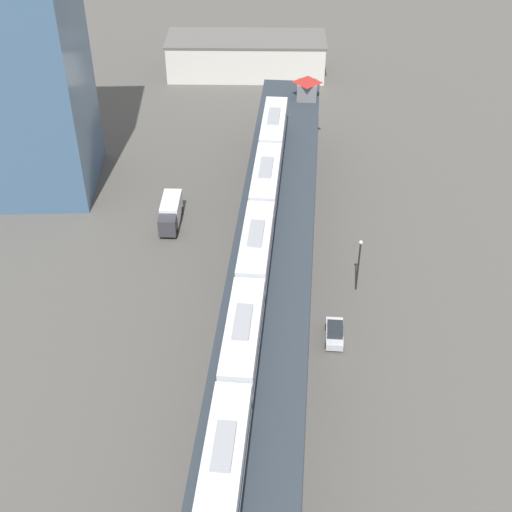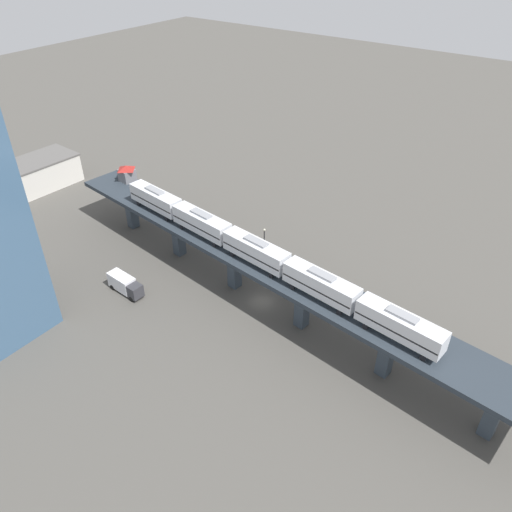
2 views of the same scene
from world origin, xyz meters
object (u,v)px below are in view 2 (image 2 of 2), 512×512
(street_car_blue, at_px, (446,342))
(warehouse_building, at_px, (18,181))
(subway_train, at_px, (256,251))
(street_lamp, at_px, (264,242))
(street_car_silver, at_px, (290,280))
(signal_hut, at_px, (127,173))
(delivery_truck, at_px, (125,284))

(street_car_blue, bearing_deg, warehouse_building, 95.10)
(subway_train, height_order, street_lamp, subway_train)
(warehouse_building, bearing_deg, street_car_silver, -83.47)
(signal_hut, relative_size, warehouse_building, 0.12)
(signal_hut, relative_size, street_car_silver, 0.78)
(subway_train, height_order, street_car_silver, subway_train)
(street_car_blue, bearing_deg, delivery_truck, 111.36)
(signal_hut, bearing_deg, street_car_blue, -89.59)
(delivery_truck, xyz_separation_m, street_lamp, (22.18, -13.87, 2.35))
(subway_train, relative_size, signal_hut, 17.41)
(street_car_silver, bearing_deg, street_lamp, 66.91)
(street_car_blue, relative_size, warehouse_building, 0.16)
(signal_hut, height_order, delivery_truck, signal_hut)
(street_car_silver, height_order, delivery_truck, delivery_truck)
(street_car_blue, height_order, warehouse_building, warehouse_building)
(subway_train, xyz_separation_m, street_car_silver, (8.28, -1.56, -10.26))
(signal_hut, bearing_deg, street_lamp, -84.26)
(subway_train, height_order, delivery_truck, subway_train)
(street_car_blue, relative_size, delivery_truck, 0.63)
(street_car_blue, height_order, street_lamp, street_lamp)
(street_car_blue, xyz_separation_m, warehouse_building, (-8.71, 97.56, 2.47))
(signal_hut, xyz_separation_m, street_lamp, (3.26, -32.46, -6.35))
(street_car_silver, relative_size, street_car_blue, 0.99)
(street_car_silver, xyz_separation_m, street_car_blue, (0.70, -27.61, 0.00))
(street_lamp, bearing_deg, delivery_truck, 147.98)
(signal_hut, bearing_deg, subway_train, -102.26)
(subway_train, relative_size, street_car_silver, 13.62)
(delivery_truck, distance_m, street_lamp, 26.27)
(street_car_blue, bearing_deg, subway_train, 107.11)
(street_car_silver, relative_size, delivery_truck, 0.62)
(subway_train, bearing_deg, street_car_silver, -10.66)
(warehouse_building, bearing_deg, street_lamp, -79.48)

